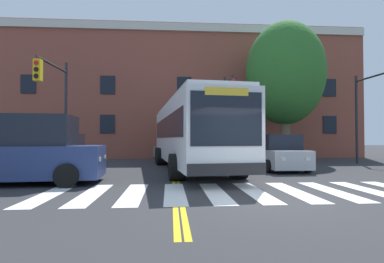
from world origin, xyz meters
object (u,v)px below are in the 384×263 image
car_black_near_lane (62,156)px  car_grey_behind_bus (166,148)px  traffic_light_far_corner (55,94)px  street_tree_curbside_large (285,74)px  traffic_light_overhead (228,104)px  car_silver_far_lane (278,154)px  city_bus (190,133)px  car_navy_cross_street (27,152)px  traffic_light_near_corner (370,102)px

car_black_near_lane → car_grey_behind_bus: 11.94m
traffic_light_far_corner → street_tree_curbside_large: street_tree_curbside_large is taller
traffic_light_far_corner → street_tree_curbside_large: size_ratio=0.62×
traffic_light_overhead → car_silver_far_lane: bearing=-61.0°
car_grey_behind_bus → traffic_light_overhead: traffic_light_overhead is taller
city_bus → car_navy_cross_street: (-5.81, -4.41, -0.73)m
car_navy_cross_street → street_tree_curbside_large: bearing=35.8°
traffic_light_near_corner → traffic_light_far_corner: (-17.60, -0.71, 0.16)m
car_grey_behind_bus → traffic_light_near_corner: size_ratio=0.68×
city_bus → traffic_light_overhead: traffic_light_overhead is taller
city_bus → traffic_light_far_corner: (-6.93, 1.01, 2.02)m
traffic_light_far_corner → traffic_light_overhead: bearing=10.8°
car_black_near_lane → traffic_light_overhead: size_ratio=0.71×
traffic_light_overhead → street_tree_curbside_large: bearing=23.4°
street_tree_curbside_large → car_silver_far_lane: bearing=-115.0°
car_black_near_lane → traffic_light_far_corner: bearing=115.6°
car_black_near_lane → city_bus: bearing=17.0°
car_navy_cross_street → traffic_light_far_corner: (-1.12, 5.42, 2.75)m
traffic_light_near_corner → traffic_light_far_corner: bearing=-177.7°
car_grey_behind_bus → traffic_light_near_corner: bearing=-32.7°
traffic_light_near_corner → car_navy_cross_street: bearing=-159.6°
car_black_near_lane → car_navy_cross_street: 2.72m
city_bus → traffic_light_near_corner: bearing=9.1°
traffic_light_far_corner → car_navy_cross_street: bearing=-78.3°
traffic_light_near_corner → traffic_light_far_corner: 17.62m
city_bus → street_tree_curbside_large: street_tree_curbside_large is taller
car_navy_cross_street → traffic_light_near_corner: bearing=20.4°
city_bus → car_black_near_lane: bearing=-163.0°
city_bus → street_tree_curbside_large: 9.11m
car_silver_far_lane → car_grey_behind_bus: car_silver_far_lane is taller
car_grey_behind_bus → traffic_light_overhead: (3.79, -6.61, 2.87)m
car_grey_behind_bus → city_bus: bearing=-82.1°
car_navy_cross_street → car_silver_far_lane: bearing=21.1°
car_silver_far_lane → traffic_light_overhead: (-1.83, 3.30, 2.85)m
car_navy_cross_street → traffic_light_overhead: size_ratio=0.91×
traffic_light_near_corner → car_black_near_lane: bearing=-168.1°
car_navy_cross_street → traffic_light_near_corner: (16.48, 6.13, 2.60)m
car_black_near_lane → traffic_light_overhead: (8.11, 4.52, 2.85)m
city_bus → car_grey_behind_bus: 9.56m
car_black_near_lane → car_silver_far_lane: 10.02m
car_grey_behind_bus → car_black_near_lane: bearing=-111.2°
car_black_near_lane → car_navy_cross_street: (-0.18, -2.69, 0.30)m
city_bus → car_grey_behind_bus: (-1.30, 9.41, -1.05)m
traffic_light_far_corner → traffic_light_overhead: size_ratio=1.05×
car_silver_far_lane → traffic_light_far_corner: (-11.25, 1.51, 3.05)m
car_silver_far_lane → traffic_light_overhead: traffic_light_overhead is taller
city_bus → traffic_light_far_corner: 7.29m
traffic_light_near_corner → street_tree_curbside_large: 5.40m
car_silver_far_lane → city_bus: bearing=173.4°
traffic_light_far_corner → car_black_near_lane: bearing=-64.4°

